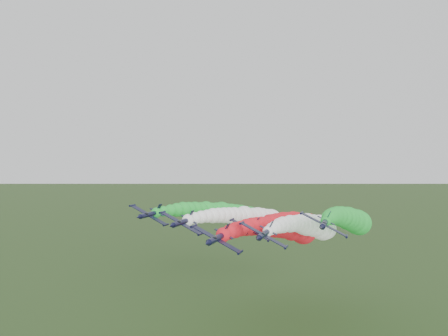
{
  "coord_description": "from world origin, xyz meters",
  "views": [
    {
      "loc": [
        20.64,
        -79.0,
        51.97
      ],
      "look_at": [
        -6.29,
        6.91,
        50.54
      ],
      "focal_mm": 35.0,
      "sensor_mm": 36.0,
      "label": 1
    }
  ],
  "objects": [
    {
      "name": "jet_outer_left",
      "position": [
        -22.49,
        65.26,
        33.66
      ],
      "size": [
        15.18,
        80.85,
        15.57
      ],
      "rotation": [
        0.0,
        0.45,
        0.0
      ],
      "color": "black",
      "rests_on": "ground"
    },
    {
      "name": "jet_outer_right",
      "position": [
        17.75,
        61.78,
        33.68
      ],
      "size": [
        15.29,
        80.96,
        15.68
      ],
      "rotation": [
        0.0,
        0.45,
        0.0
      ],
      "color": "black",
      "rests_on": "ground"
    },
    {
      "name": "jet_inner_right",
      "position": [
        6.9,
        56.13,
        32.0
      ],
      "size": [
        14.62,
        80.29,
        15.01
      ],
      "rotation": [
        0.0,
        0.45,
        0.0
      ],
      "color": "black",
      "rests_on": "ground"
    },
    {
      "name": "jet_inner_left",
      "position": [
        -11.29,
        58.95,
        33.12
      ],
      "size": [
        14.61,
        80.28,
        15.0
      ],
      "rotation": [
        0.0,
        0.45,
        0.0
      ],
      "color": "black",
      "rests_on": "ground"
    },
    {
      "name": "jet_trail",
      "position": [
        0.88,
        69.5,
        30.72
      ],
      "size": [
        14.9,
        80.57,
        15.29
      ],
      "rotation": [
        0.0,
        0.45,
        0.0
      ],
      "color": "black",
      "rests_on": "ground"
    },
    {
      "name": "jet_lead",
      "position": [
        0.33,
        47.16,
        32.38
      ],
      "size": [
        15.45,
        81.12,
        15.84
      ],
      "rotation": [
        0.0,
        0.45,
        0.0
      ],
      "color": "black",
      "rests_on": "ground"
    }
  ]
}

